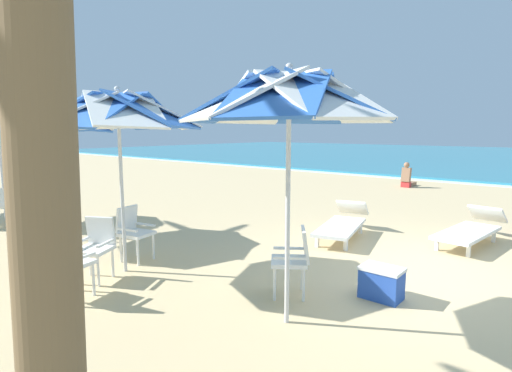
{
  "coord_description": "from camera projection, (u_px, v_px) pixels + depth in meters",
  "views": [
    {
      "loc": [
        1.79,
        -5.77,
        2.07
      ],
      "look_at": [
        -3.08,
        0.07,
        1.0
      ],
      "focal_mm": 27.96,
      "sensor_mm": 36.0,
      "label": 1
    }
  ],
  "objects": [
    {
      "name": "plastic_chair_2",
      "position": [
        96.0,
        244.0,
        5.52
      ],
      "size": [
        0.6,
        0.62,
        0.87
      ],
      "color": "white",
      "rests_on": "ground"
    },
    {
      "name": "plastic_chair_1",
      "position": [
        65.0,
        261.0,
        4.82
      ],
      "size": [
        0.53,
        0.56,
        0.87
      ],
      "color": "white",
      "rests_on": "ground"
    },
    {
      "name": "beach_umbrella_2",
      "position": [
        43.0,
        118.0,
        7.28
      ],
      "size": [
        2.53,
        2.53,
        2.66
      ],
      "color": "silver",
      "rests_on": "ground"
    },
    {
      "name": "sun_lounger_2",
      "position": [
        343.0,
        223.0,
        7.72
      ],
      "size": [
        1.13,
        2.23,
        0.62
      ],
      "color": "white",
      "rests_on": "ground"
    },
    {
      "name": "cooler_box",
      "position": [
        381.0,
        283.0,
        4.91
      ],
      "size": [
        0.5,
        0.34,
        0.4
      ],
      "color": "blue",
      "rests_on": "ground"
    },
    {
      "name": "beachgoer_seated",
      "position": [
        407.0,
        179.0,
        14.6
      ],
      "size": [
        0.3,
        0.93,
        0.92
      ],
      "color": "red",
      "rests_on": "ground"
    },
    {
      "name": "sun_lounger_1",
      "position": [
        471.0,
        229.0,
        7.26
      ],
      "size": [
        0.88,
        2.21,
        0.62
      ],
      "color": "white",
      "rests_on": "ground"
    },
    {
      "name": "beach_umbrella_0",
      "position": [
        289.0,
        101.0,
        4.0
      ],
      "size": [
        2.22,
        2.22,
        2.73
      ],
      "color": "silver",
      "rests_on": "ground"
    },
    {
      "name": "ground_plane",
      "position": [
        415.0,
        273.0,
        5.81
      ],
      "size": [
        80.0,
        80.0,
        0.0
      ],
      "primitive_type": "plane",
      "color": "#D3B784"
    },
    {
      "name": "beach_umbrella_1",
      "position": [
        118.0,
        113.0,
        5.57
      ],
      "size": [
        2.34,
        2.34,
        2.68
      ],
      "color": "silver",
      "rests_on": "ground"
    },
    {
      "name": "plastic_chair_4",
      "position": [
        54.0,
        206.0,
        8.29
      ],
      "size": [
        0.63,
        0.63,
        0.87
      ],
      "color": "white",
      "rests_on": "ground"
    },
    {
      "name": "plastic_chair_3",
      "position": [
        133.0,
        230.0,
        6.33
      ],
      "size": [
        0.55,
        0.53,
        0.87
      ],
      "color": "white",
      "rests_on": "ground"
    },
    {
      "name": "plastic_chair_0",
      "position": [
        294.0,
        257.0,
        4.97
      ],
      "size": [
        0.63,
        0.62,
        0.87
      ],
      "color": "white",
      "rests_on": "ground"
    }
  ]
}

